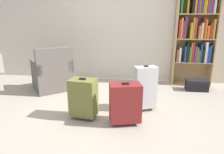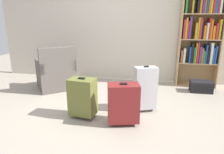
# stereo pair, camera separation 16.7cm
# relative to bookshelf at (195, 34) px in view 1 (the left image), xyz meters

# --- Properties ---
(ground_plane) EXTENTS (10.33, 10.33, 0.00)m
(ground_plane) POSITION_rel_bookshelf_xyz_m (-1.73, -1.76, -1.11)
(ground_plane) COLOR #9E9384
(back_wall) EXTENTS (5.90, 0.10, 2.60)m
(back_wall) POSITION_rel_bookshelf_xyz_m (-1.73, 0.22, 0.19)
(back_wall) COLOR beige
(back_wall) RESTS_ON ground
(bookshelf) EXTENTS (0.82, 0.31, 2.01)m
(bookshelf) POSITION_rel_bookshelf_xyz_m (0.00, 0.00, 0.00)
(bookshelf) COLOR tan
(bookshelf) RESTS_ON ground
(armchair) EXTENTS (0.98, 0.98, 0.90)m
(armchair) POSITION_rel_bookshelf_xyz_m (-2.92, -0.75, -0.80)
(armchair) COLOR #59514C
(armchair) RESTS_ON ground
(mug) EXTENTS (0.12, 0.08, 0.10)m
(mug) POSITION_rel_bookshelf_xyz_m (-2.34, -0.81, -1.06)
(mug) COLOR #1959A5
(mug) RESTS_ON ground
(storage_box) EXTENTS (0.43, 0.26, 0.23)m
(storage_box) POSITION_rel_bookshelf_xyz_m (0.04, -0.41, -0.99)
(storage_box) COLOR black
(storage_box) RESTS_ON ground
(suitcase_dark_red) EXTENTS (0.47, 0.35, 0.61)m
(suitcase_dark_red) POSITION_rel_bookshelf_xyz_m (-1.33, -1.99, -0.80)
(suitcase_dark_red) COLOR maroon
(suitcase_dark_red) RESTS_ON ground
(suitcase_olive) EXTENTS (0.41, 0.30, 0.62)m
(suitcase_olive) POSITION_rel_bookshelf_xyz_m (-1.95, -1.89, -0.79)
(suitcase_olive) COLOR brown
(suitcase_olive) RESTS_ON ground
(suitcase_silver) EXTENTS (0.39, 0.30, 0.74)m
(suitcase_silver) POSITION_rel_bookshelf_xyz_m (-1.05, -1.50, -0.73)
(suitcase_silver) COLOR #B7BABF
(suitcase_silver) RESTS_ON ground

